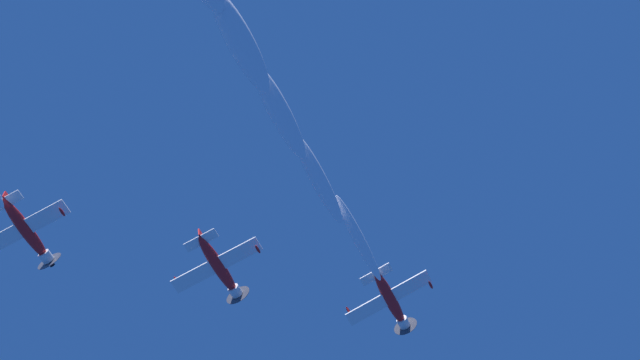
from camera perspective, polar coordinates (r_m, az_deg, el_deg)
The scene contains 3 objects.
airplane_lead at distance 78.48m, azimuth 4.84°, elevation -8.15°, with size 8.41×7.65×2.83m.
airplane_left_wingman at distance 74.82m, azimuth -6.85°, elevation -5.94°, with size 8.48×7.65×2.61m.
airplane_right_wingman at distance 76.94m, azimuth -19.26°, elevation -3.34°, with size 8.48×7.66×2.61m.
Camera 1 is at (4.46, 35.25, 2.13)m, focal length 47.11 mm.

